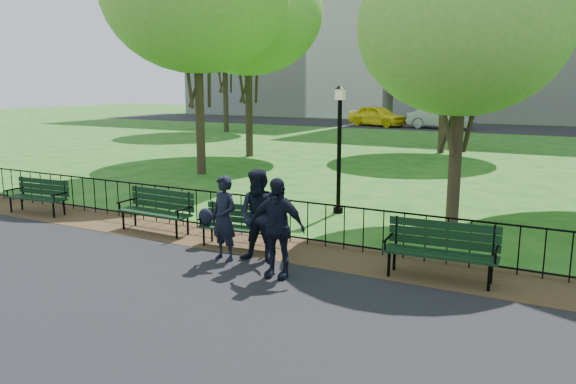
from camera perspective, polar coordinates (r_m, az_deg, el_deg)
The scene contains 19 objects.
ground at distance 10.16m, azimuth -6.13°, elevation -7.68°, with size 120.00×120.00×0.00m, color #1C5817.
asphalt_path at distance 7.80m, azimuth -20.77°, elevation -14.29°, with size 60.00×9.20×0.01m, color black.
dirt_strip at distance 11.36m, azimuth -1.85°, elevation -5.51°, with size 60.00×1.60×0.01m, color #352615.
far_street at distance 43.39m, azimuth 21.01°, elevation 6.03°, with size 70.00×9.00×0.01m, color black.
iron_fence at distance 11.66m, azimuth -0.64°, elevation -2.61°, with size 24.06×0.06×1.00m.
park_bench_main at distance 11.31m, azimuth -6.01°, elevation -2.83°, with size 1.68×0.68×0.92m.
park_bench_left_a at distance 12.69m, azimuth -13.10°, elevation -1.39°, with size 1.82×0.62×1.02m.
park_bench_left_b at distance 15.40m, azimuth -23.95°, elevation -0.05°, with size 1.70×0.64×0.95m.
park_bench_right_a at distance 9.73m, azimuth 15.33°, elevation -5.17°, with size 1.88×0.69×1.05m.
lamppost at distance 14.05m, azimuth 5.23°, elevation 4.85°, with size 0.29×0.29×3.21m.
tree_near_e at distance 13.24m, azimuth 17.35°, elevation 15.81°, with size 4.61×4.61×6.43m.
tree_mid_w at distance 25.37m, azimuth -4.12°, elevation 17.90°, with size 6.50×6.50×9.06m.
tree_far_c at distance 27.50m, azimuth 15.93°, elevation 17.23°, with size 6.62×6.62×9.23m.
tree_far_w at distance 38.30m, azimuth -6.50°, elevation 16.49°, with size 7.16×7.16×9.98m.
person_left at distance 10.37m, azimuth -6.51°, elevation -2.68°, with size 0.58×0.38×1.58m, color black.
person_mid at distance 10.17m, azimuth -2.86°, elevation -2.49°, with size 0.84×0.44×1.72m, color black.
person_right at distance 9.41m, azimuth -1.15°, elevation -3.65°, with size 1.00×0.41×1.71m, color black.
taxi at distance 43.38m, azimuth 9.07°, elevation 7.66°, with size 1.85×4.60×1.57m, color yellow.
sedan_silver at distance 41.87m, azimuth 15.23°, elevation 7.27°, with size 1.61×4.61×1.52m, color #95989C.
Camera 1 is at (5.47, -7.92, 3.25)m, focal length 35.00 mm.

